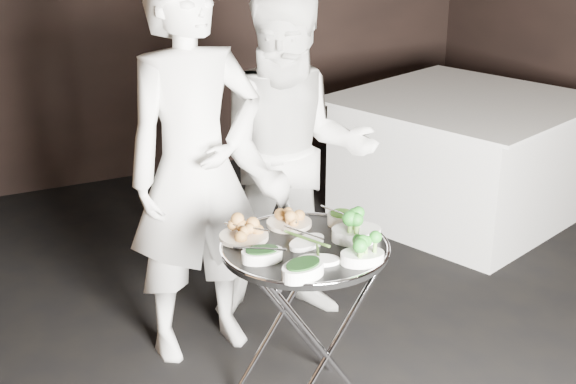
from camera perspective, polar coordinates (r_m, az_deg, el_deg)
name	(u,v)px	position (r m, az deg, el deg)	size (l,w,h in m)	color
tray_stand	(304,322)	(3.37, 1.15, -9.20)	(0.52, 0.44, 0.76)	silver
serving_tray	(305,248)	(3.21, 1.20, -3.99)	(0.68, 0.68, 0.04)	black
potato_plate_a	(244,231)	(3.26, -3.16, -2.82)	(0.20, 0.20, 0.07)	beige
potato_plate_b	(289,218)	(3.39, 0.08, -1.90)	(0.20, 0.20, 0.07)	beige
greens_bowl	(342,217)	(3.40, 3.84, -1.78)	(0.12, 0.12, 0.07)	white
asparagus_plate_a	(307,241)	(3.21, 1.34, -3.50)	(0.21, 0.16, 0.04)	white
asparagus_plate_b	(318,259)	(3.07, 2.17, -4.77)	(0.19, 0.15, 0.03)	white
spinach_bowl_a	(262,253)	(3.07, -1.86, -4.39)	(0.18, 0.13, 0.07)	white
spinach_bowl_b	(303,268)	(2.95, 1.08, -5.42)	(0.21, 0.17, 0.08)	white
broccoli_bowl_a	(356,231)	(3.26, 4.88, -2.78)	(0.24, 0.20, 0.08)	white
broccoli_bowl_b	(362,255)	(3.07, 5.31, -4.48)	(0.20, 0.16, 0.07)	white
serving_utensils	(301,227)	(3.25, 0.91, -2.47)	(0.59, 0.45, 0.01)	silver
waiter_left	(195,170)	(3.67, -6.60, 1.59)	(0.66, 0.44, 1.82)	white
waiter_right	(294,159)	(3.95, 0.42, 2.37)	(0.83, 0.65, 1.71)	white
dining_table	(462,158)	(5.48, 12.27, 2.39)	(1.44, 1.44, 0.82)	silver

